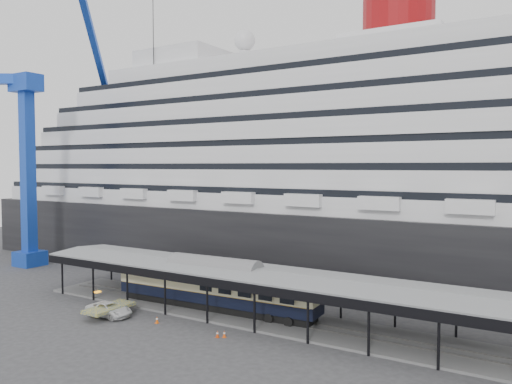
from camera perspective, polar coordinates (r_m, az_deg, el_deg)
ground at (r=51.78m, az=-3.55°, el=-15.50°), size 200.00×200.00×0.00m
cruise_ship at (r=77.57m, az=10.07°, el=4.38°), size 130.00×30.00×43.90m
platform_canopy at (r=55.11m, az=-0.53°, el=-11.78°), size 56.00×9.18×5.30m
crane_blue at (r=89.21m, az=-24.03°, el=5.01°), size 22.63×19.19×47.60m
port_truck at (r=58.16m, az=-16.44°, el=-12.75°), size 5.46×2.52×1.52m
pullman_carriage at (r=57.63m, az=-4.78°, el=-10.50°), size 25.40×4.33×24.83m
traffic_cone_left at (r=54.72m, az=-11.25°, el=-14.11°), size 0.45×0.45×0.76m
traffic_cone_mid at (r=49.73m, az=-3.65°, el=-15.88°), size 0.42×0.42×0.67m
traffic_cone_right at (r=49.76m, az=-4.44°, el=-15.87°), size 0.39×0.39×0.67m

